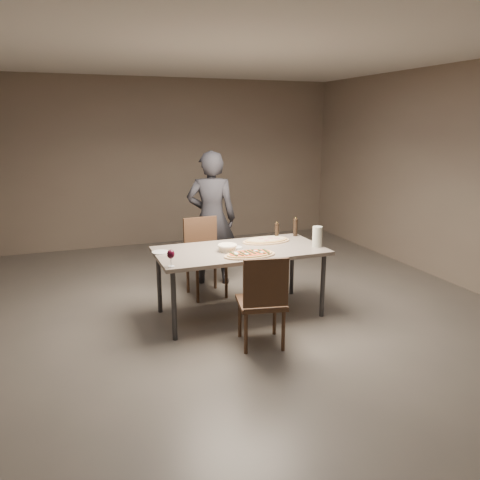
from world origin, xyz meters
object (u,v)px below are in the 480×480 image
object	(u,v)px
dining_table	(240,254)
zucchini_pizza	(250,254)
ham_pizza	(266,240)
diner	(212,218)
chair_far	(204,252)
carafe	(317,237)
chair_near	(263,297)
pepper_mill_left	(295,227)
bread_basket	(227,247)

from	to	relation	value
dining_table	zucchini_pizza	world-z (taller)	zucchini_pizza
ham_pizza	diner	world-z (taller)	diner
ham_pizza	chair_far	world-z (taller)	chair_far
chair_far	diner	bearing A→B (deg)	-125.18
carafe	chair_near	distance (m)	1.16
pepper_mill_left	chair_near	world-z (taller)	pepper_mill_left
zucchini_pizza	chair_near	xyz separation A→B (m)	(-0.08, -0.54, -0.26)
chair_far	diner	size ratio (longest dim) A/B	0.54
dining_table	chair_far	xyz separation A→B (m)	(-0.18, 0.78, -0.16)
chair_near	bread_basket	bearing A→B (deg)	106.64
zucchini_pizza	carafe	distance (m)	0.84
ham_pizza	carafe	world-z (taller)	carafe
zucchini_pizza	carafe	bearing A→B (deg)	4.84
diner	chair_far	bearing A→B (deg)	78.41
bread_basket	ham_pizza	bearing A→B (deg)	22.00
ham_pizza	bread_basket	size ratio (longest dim) A/B	2.67
carafe	zucchini_pizza	bearing A→B (deg)	-174.03
zucchini_pizza	pepper_mill_left	bearing A→B (deg)	35.07
zucchini_pizza	chair_near	size ratio (longest dim) A/B	0.60
bread_basket	pepper_mill_left	bearing A→B (deg)	19.86
carafe	chair_far	distance (m)	1.44
diner	dining_table	bearing A→B (deg)	108.04
carafe	chair_far	xyz separation A→B (m)	(-1.01, 0.97, -0.33)
bread_basket	carafe	distance (m)	1.00
bread_basket	chair_far	size ratio (longest dim) A/B	0.22
bread_basket	dining_table	bearing A→B (deg)	10.52
carafe	pepper_mill_left	bearing A→B (deg)	90.00
zucchini_pizza	pepper_mill_left	world-z (taller)	pepper_mill_left
chair_far	diner	xyz separation A→B (m)	(0.21, 0.35, 0.34)
diner	chair_near	bearing A→B (deg)	106.35
zucchini_pizza	pepper_mill_left	distance (m)	1.03
zucchini_pizza	pepper_mill_left	size ratio (longest dim) A/B	2.37
carafe	chair_near	size ratio (longest dim) A/B	0.25
ham_pizza	diner	xyz separation A→B (m)	(-0.36, 0.94, 0.10)
dining_table	diner	distance (m)	1.15
bread_basket	carafe	xyz separation A→B (m)	(0.98, -0.16, 0.07)
chair_far	diner	world-z (taller)	diner
chair_near	chair_far	world-z (taller)	chair_far
diner	carafe	bearing A→B (deg)	140.65
pepper_mill_left	chair_far	distance (m)	1.16
chair_far	zucchini_pizza	bearing A→B (deg)	95.84
carafe	bread_basket	bearing A→B (deg)	170.50
ham_pizza	dining_table	bearing A→B (deg)	-154.53
ham_pizza	chair_near	world-z (taller)	chair_near
zucchini_pizza	chair_near	world-z (taller)	chair_near
ham_pizza	chair_near	size ratio (longest dim) A/B	0.62
dining_table	bread_basket	xyz separation A→B (m)	(-0.15, -0.03, 0.10)
chair_far	carafe	bearing A→B (deg)	132.15
zucchini_pizza	chair_far	xyz separation A→B (m)	(-0.18, 1.06, -0.24)
zucchini_pizza	chair_far	world-z (taller)	chair_far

